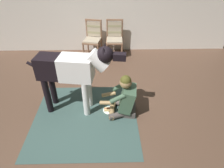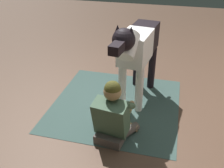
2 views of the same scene
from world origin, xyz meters
TOP-DOWN VIEW (x-y plane):
  - ground_plane at (0.00, 0.00)m, footprint 13.52×13.52m
  - area_rug at (-0.10, -0.05)m, footprint 1.87×1.86m
  - person_sitting_on_floor at (0.61, 0.08)m, footprint 0.69×0.57m
  - large_dog at (-0.27, 0.20)m, footprint 1.69×0.48m
  - hot_dog_on_plate at (0.33, 0.12)m, footprint 0.22×0.22m

SIDE VIEW (x-z plane):
  - ground_plane at x=0.00m, z-range 0.00..0.00m
  - area_rug at x=-0.10m, z-range 0.00..0.01m
  - hot_dog_on_plate at x=0.33m, z-range 0.00..0.06m
  - person_sitting_on_floor at x=0.61m, z-range -0.07..0.74m
  - large_dog at x=-0.27m, z-range 0.19..1.54m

